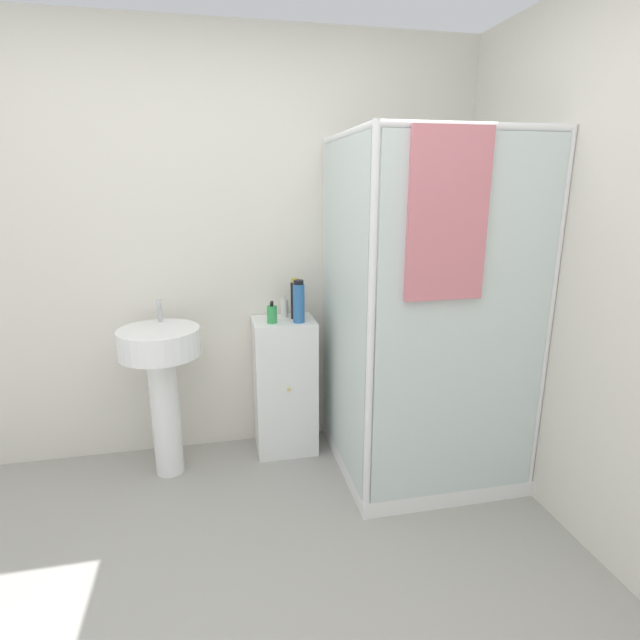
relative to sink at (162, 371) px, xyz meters
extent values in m
cube|color=silver|center=(0.27, 0.32, 0.62)|extent=(6.40, 0.06, 2.50)
cube|color=white|center=(1.46, -0.19, -0.59)|extent=(0.96, 0.96, 0.09)
cylinder|color=white|center=(1.92, 0.27, 0.32)|extent=(0.04, 0.04, 1.90)
cylinder|color=white|center=(1.00, 0.27, 0.32)|extent=(0.04, 0.04, 1.90)
cylinder|color=white|center=(1.92, -0.65, 0.32)|extent=(0.04, 0.04, 1.90)
cylinder|color=white|center=(1.00, -0.65, 0.32)|extent=(0.04, 0.04, 1.90)
cylinder|color=white|center=(1.46, -0.65, 1.25)|extent=(0.92, 0.04, 0.04)
cylinder|color=white|center=(1.46, 0.27, 1.25)|extent=(0.92, 0.04, 0.04)
cylinder|color=white|center=(1.00, -0.19, 1.25)|extent=(0.04, 0.92, 0.04)
cylinder|color=white|center=(1.92, -0.19, 1.25)|extent=(0.04, 0.92, 0.04)
cube|color=silver|center=(1.46, -0.66, 0.34)|extent=(0.89, 0.01, 1.77)
cube|color=silver|center=(0.99, -0.19, 0.34)|extent=(0.01, 0.89, 1.77)
cylinder|color=#B7BABF|center=(1.70, 0.21, 0.17)|extent=(0.02, 0.02, 1.42)
cylinder|color=#B7BABF|center=(1.70, 0.16, 0.90)|extent=(0.07, 0.07, 0.04)
cube|color=#D1757F|center=(1.33, -0.68, 0.87)|extent=(0.37, 0.03, 0.75)
cube|color=white|center=(0.71, 0.13, -0.21)|extent=(0.37, 0.30, 0.85)
sphere|color=gold|center=(0.71, -0.03, -0.16)|extent=(0.02, 0.02, 0.02)
cylinder|color=white|center=(0.00, 0.00, -0.27)|extent=(0.16, 0.16, 0.73)
cylinder|color=white|center=(0.00, 0.00, 0.17)|extent=(0.44, 0.44, 0.15)
cylinder|color=#B7BABF|center=(0.00, 0.16, 0.31)|extent=(0.02, 0.02, 0.13)
cube|color=#B7BABF|center=(0.00, 0.12, 0.36)|extent=(0.02, 0.07, 0.02)
cylinder|color=green|center=(0.63, 0.08, 0.27)|extent=(0.06, 0.06, 0.10)
cylinder|color=black|center=(0.63, 0.08, 0.33)|extent=(0.02, 0.02, 0.02)
cube|color=black|center=(0.63, 0.06, 0.35)|extent=(0.01, 0.03, 0.01)
cylinder|color=black|center=(0.78, 0.15, 0.33)|extent=(0.05, 0.05, 0.22)
cylinder|color=gold|center=(0.78, 0.15, 0.45)|extent=(0.05, 0.05, 0.02)
cylinder|color=#2D66A3|center=(0.79, 0.06, 0.33)|extent=(0.07, 0.07, 0.23)
cylinder|color=black|center=(0.79, 0.06, 0.46)|extent=(0.06, 0.06, 0.02)
cylinder|color=white|center=(0.73, 0.20, 0.27)|extent=(0.05, 0.05, 0.11)
cylinder|color=silver|center=(0.73, 0.20, 0.34)|extent=(0.02, 0.02, 0.02)
cube|color=silver|center=(0.73, 0.19, 0.36)|extent=(0.01, 0.03, 0.01)
camera|label=1|loc=(0.32, -2.74, 1.01)|focal=28.00mm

